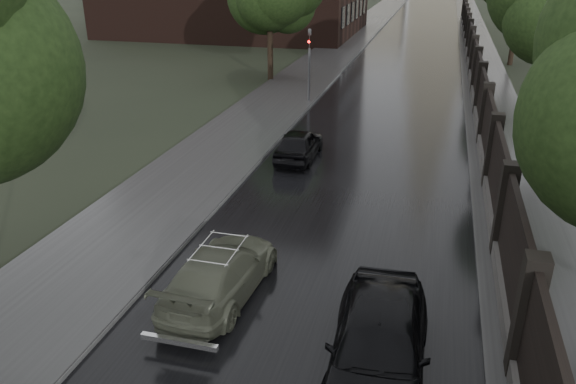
{
  "coord_description": "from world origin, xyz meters",
  "views": [
    {
      "loc": [
        2.51,
        -4.71,
        7.76
      ],
      "look_at": [
        -1.27,
        9.33,
        1.5
      ],
      "focal_mm": 35.0,
      "sensor_mm": 36.0,
      "label": 1
    }
  ],
  "objects": [
    {
      "name": "fence_right",
      "position": [
        4.6,
        32.01,
        1.01
      ],
      "size": [
        0.45,
        75.72,
        2.7
      ],
      "color": "#383533",
      "rests_on": "ground"
    },
    {
      "name": "tree_right_b",
      "position": [
        7.5,
        22.0,
        4.95
      ],
      "size": [
        4.08,
        4.08,
        7.01
      ],
      "color": "black",
      "rests_on": "ground"
    },
    {
      "name": "traffic_light",
      "position": [
        -4.3,
        24.99,
        2.4
      ],
      "size": [
        0.16,
        0.32,
        4.0
      ],
      "color": "#59595E",
      "rests_on": "ground"
    },
    {
      "name": "volga_sedan",
      "position": [
        -2.1,
        6.13,
        0.63
      ],
      "size": [
        1.97,
        4.4,
        1.25
      ],
      "primitive_type": "imported",
      "rotation": [
        0.0,
        0.0,
        3.09
      ],
      "color": "#505443",
      "rests_on": "ground"
    },
    {
      "name": "hatchback_left",
      "position": [
        -2.65,
        16.13,
        0.62
      ],
      "size": [
        1.52,
        3.67,
        1.24
      ],
      "primitive_type": "imported",
      "rotation": [
        0.0,
        0.0,
        3.16
      ],
      "color": "black",
      "rests_on": "ground"
    },
    {
      "name": "car_right_near",
      "position": [
        1.92,
        4.17,
        0.81
      ],
      "size": [
        2.07,
        4.79,
        1.61
      ],
      "primitive_type": "imported",
      "rotation": [
        0.0,
        0.0,
        0.04
      ],
      "color": "black",
      "rests_on": "ground"
    }
  ]
}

